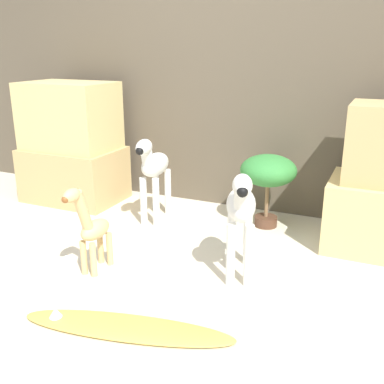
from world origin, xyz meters
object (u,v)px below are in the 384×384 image
object	(u,v)px
potted_palm_front	(268,173)
surfboard	(125,327)
zebra_left	(153,169)
giraffe_figurine	(91,228)
zebra_right	(241,211)

from	to	relation	value
potted_palm_front	surfboard	distance (m)	1.65
zebra_left	giraffe_figurine	world-z (taller)	zebra_left
zebra_left	potted_palm_front	distance (m)	0.87
zebra_right	giraffe_figurine	size ratio (longest dim) A/B	1.19
surfboard	giraffe_figurine	bearing A→B (deg)	138.83
zebra_right	zebra_left	size ratio (longest dim) A/B	1.00
potted_palm_front	zebra_right	bearing A→B (deg)	-85.61
zebra_right	zebra_left	bearing A→B (deg)	146.24
zebra_left	surfboard	distance (m)	1.50
zebra_right	potted_palm_front	world-z (taller)	zebra_right
giraffe_figurine	surfboard	distance (m)	0.71
giraffe_figurine	surfboard	world-z (taller)	giraffe_figurine
zebra_right	zebra_left	xyz separation A→B (m)	(-0.89, 0.60, 0.00)
zebra_right	surfboard	size ratio (longest dim) A/B	0.63
giraffe_figurine	zebra_left	bearing A→B (deg)	94.22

